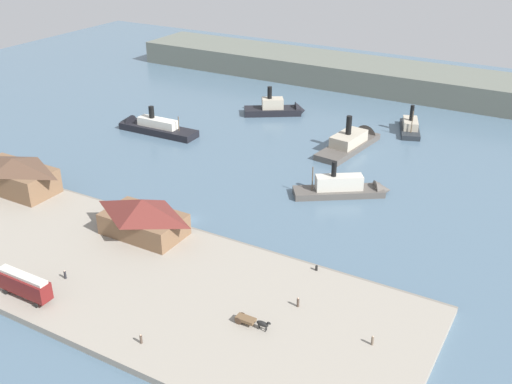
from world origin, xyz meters
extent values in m
plane|color=slate|center=(0.00, 0.00, 0.00)|extent=(320.00, 320.00, 0.00)
cube|color=gray|center=(0.00, -22.00, 0.60)|extent=(110.00, 36.00, 1.20)
cube|color=slate|center=(0.00, -3.60, 0.50)|extent=(110.00, 0.80, 1.00)
cube|color=brown|center=(-39.64, -9.05, 3.93)|extent=(18.51, 9.00, 5.47)
pyramid|color=brown|center=(-39.64, -9.05, 7.74)|extent=(18.88, 9.45, 2.14)
cube|color=brown|center=(-2.97, -10.14, 3.32)|extent=(15.51, 9.10, 4.24)
pyramid|color=maroon|center=(-2.97, -10.14, 7.04)|extent=(15.82, 9.55, 3.20)
cube|color=maroon|center=(-6.65, -35.71, 3.59)|extent=(10.29, 2.41, 2.99)
cube|color=beige|center=(-6.65, -35.71, 5.34)|extent=(9.88, 1.69, 0.50)
cylinder|color=black|center=(-3.05, -34.51, 1.65)|extent=(0.90, 0.18, 0.90)
cylinder|color=black|center=(-3.05, -36.92, 1.65)|extent=(0.90, 0.18, 0.90)
cylinder|color=black|center=(-10.25, -34.51, 1.65)|extent=(0.90, 0.18, 0.90)
cylinder|color=black|center=(-10.25, -36.92, 1.65)|extent=(0.90, 0.18, 0.90)
cube|color=brown|center=(27.78, -23.80, 2.05)|extent=(3.06, 1.47, 0.50)
cylinder|color=#4C3828|center=(26.86, -23.06, 1.80)|extent=(1.20, 0.10, 1.20)
cylinder|color=#4C3828|center=(26.86, -24.54, 1.80)|extent=(1.20, 0.10, 1.20)
ellipsoid|color=black|center=(30.71, -23.80, 2.30)|extent=(2.00, 0.70, 0.90)
ellipsoid|color=black|center=(31.81, -23.80, 2.85)|extent=(0.70, 0.32, 0.44)
cylinder|color=black|center=(31.31, -23.60, 1.70)|extent=(0.16, 0.16, 1.00)
cylinder|color=black|center=(31.31, -24.00, 1.70)|extent=(0.16, 0.16, 1.00)
cylinder|color=black|center=(30.11, -23.60, 1.70)|extent=(0.16, 0.16, 1.00)
cylinder|color=black|center=(30.11, -24.00, 1.70)|extent=(0.16, 0.16, 1.00)
cylinder|color=#232328|center=(-5.05, -28.71, 1.88)|extent=(0.40, 0.40, 1.37)
sphere|color=#CCA889|center=(-5.05, -28.71, 2.69)|extent=(0.25, 0.25, 0.25)
cylinder|color=#4C3D33|center=(16.83, -35.21, 1.87)|extent=(0.39, 0.39, 1.35)
sphere|color=#CCA889|center=(16.83, -35.21, 2.67)|extent=(0.25, 0.25, 0.25)
cylinder|color=#4C3D33|center=(32.83, -16.03, 1.92)|extent=(0.42, 0.42, 1.45)
sphere|color=#CCA889|center=(32.83, -16.03, 2.78)|extent=(0.26, 0.26, 0.26)
cylinder|color=#6B5B4C|center=(46.20, -18.81, 1.88)|extent=(0.40, 0.40, 1.36)
sphere|color=#CCA889|center=(46.20, -18.81, 2.69)|extent=(0.25, 0.25, 0.25)
cylinder|color=black|center=(31.09, -5.21, 1.65)|extent=(0.44, 0.44, 0.90)
cylinder|color=black|center=(-17.27, -5.33, 1.65)|extent=(0.44, 0.44, 0.90)
cube|color=#514C47|center=(22.11, 26.21, 0.74)|extent=(19.41, 15.52, 1.47)
cone|color=#514C47|center=(30.36, 31.83, 0.74)|extent=(5.60, 5.88, 4.66)
cube|color=beige|center=(22.11, 26.21, 3.07)|extent=(10.23, 8.32, 3.19)
cylinder|color=black|center=(21.01, 25.46, 6.35)|extent=(1.13, 1.13, 3.37)
cylinder|color=brown|center=(17.17, 22.84, 4.24)|extent=(0.24, 0.24, 5.54)
cube|color=#23282D|center=(24.03, 73.15, 0.68)|extent=(9.61, 15.47, 1.36)
cone|color=#23282D|center=(21.56, 80.05, 0.68)|extent=(5.09, 3.99, 4.46)
cube|color=#B2A893|center=(24.03, 73.15, 2.47)|extent=(6.23, 8.57, 2.22)
cylinder|color=black|center=(24.24, 72.58, 5.75)|extent=(1.10, 1.10, 4.35)
cylinder|color=brown|center=(25.51, 69.01, 4.47)|extent=(0.24, 0.24, 6.23)
cube|color=#514C47|center=(13.92, 52.24, 0.78)|extent=(9.75, 24.02, 1.55)
cone|color=#514C47|center=(15.38, 63.82, 0.78)|extent=(6.68, 4.94, 6.20)
cube|color=#B2A893|center=(13.92, 52.24, 2.98)|extent=(6.83, 11.59, 2.86)
cylinder|color=black|center=(13.86, 51.77, 6.86)|extent=(1.46, 1.46, 4.88)
cube|color=black|center=(-36.71, 37.17, 0.95)|extent=(23.51, 6.49, 1.91)
cone|color=black|center=(-48.39, 36.88, 0.95)|extent=(4.34, 5.41, 5.31)
cube|color=silver|center=(-36.71, 37.17, 3.05)|extent=(11.98, 3.64, 2.27)
cylinder|color=black|center=(-38.70, 37.12, 5.83)|extent=(1.51, 1.51, 3.29)
cylinder|color=brown|center=(-29.71, 37.35, 3.97)|extent=(0.24, 0.24, 4.12)
cube|color=black|center=(-16.73, 67.30, 0.96)|extent=(17.42, 14.16, 1.92)
cone|color=black|center=(-9.61, 71.92, 0.96)|extent=(5.43, 6.08, 5.27)
cube|color=#B2A893|center=(-16.73, 67.30, 3.44)|extent=(7.56, 6.90, 3.03)
cylinder|color=black|center=(-17.50, 66.79, 6.77)|extent=(1.36, 1.36, 3.63)
cube|color=#60665B|center=(0.00, 110.00, 4.00)|extent=(180.00, 24.00, 8.00)
camera|label=1|loc=(65.49, -86.57, 59.91)|focal=42.17mm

